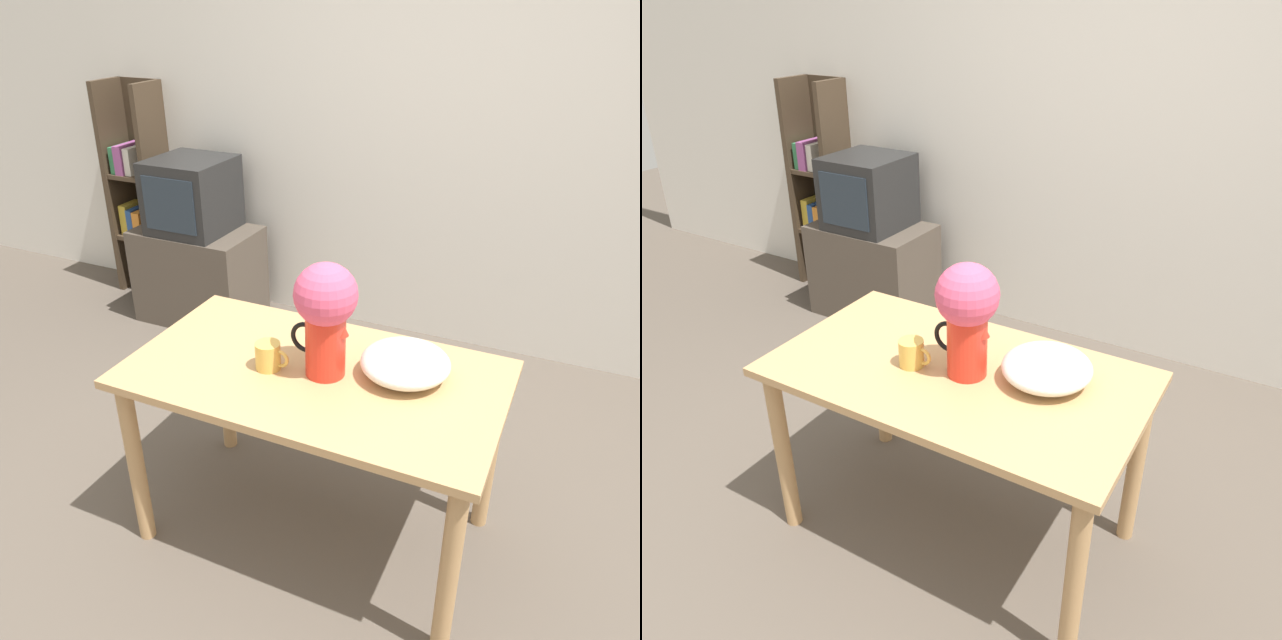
% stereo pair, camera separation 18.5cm
% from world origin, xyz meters
% --- Properties ---
extents(ground_plane, '(12.00, 12.00, 0.00)m').
position_xyz_m(ground_plane, '(0.00, 0.00, 0.00)').
color(ground_plane, brown).
extents(wall_back, '(8.00, 0.05, 2.60)m').
position_xyz_m(wall_back, '(0.00, 1.96, 1.30)').
color(wall_back, silver).
rests_on(wall_back, ground_plane).
extents(table, '(1.27, 0.72, 0.73)m').
position_xyz_m(table, '(-0.02, 0.23, 0.62)').
color(table, tan).
rests_on(table, ground_plane).
extents(flower_vase, '(0.23, 0.21, 0.40)m').
position_xyz_m(flower_vase, '(0.02, 0.24, 0.97)').
color(flower_vase, red).
rests_on(flower_vase, table).
extents(coffee_mug, '(0.12, 0.09, 0.10)m').
position_xyz_m(coffee_mug, '(-0.16, 0.19, 0.78)').
color(coffee_mug, gold).
rests_on(coffee_mug, table).
extents(white_bowl, '(0.30, 0.30, 0.11)m').
position_xyz_m(white_bowl, '(0.27, 0.33, 0.78)').
color(white_bowl, silver).
rests_on(white_bowl, table).
extents(tv_stand, '(0.72, 0.47, 0.59)m').
position_xyz_m(tv_stand, '(-1.44, 1.57, 0.29)').
color(tv_stand, '#4C4238').
rests_on(tv_stand, ground_plane).
extents(tv_set, '(0.44, 0.46, 0.43)m').
position_xyz_m(tv_set, '(-1.44, 1.57, 0.80)').
color(tv_set, black).
rests_on(tv_set, tv_stand).
extents(bookshelf, '(0.35, 0.28, 1.38)m').
position_xyz_m(bookshelf, '(-2.04, 1.81, 0.68)').
color(bookshelf, '#423323').
rests_on(bookshelf, ground_plane).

